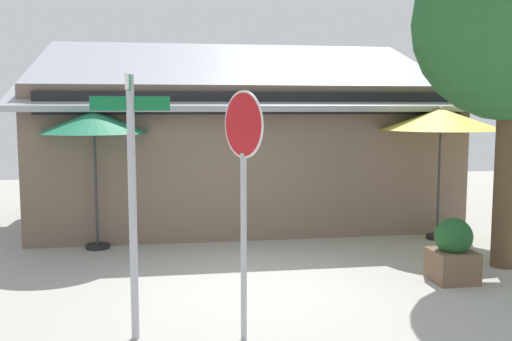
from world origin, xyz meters
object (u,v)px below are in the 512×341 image
object	(u,v)px
patio_umbrella_forest_green_left	(94,123)
sidewalk_planter	(453,251)
stop_sign	(243,169)
patio_umbrella_mustard_center	(441,120)
street_sign_post	(132,179)

from	to	relation	value
patio_umbrella_forest_green_left	sidewalk_planter	size ratio (longest dim) A/B	2.72
stop_sign	patio_umbrella_forest_green_left	xyz separation A→B (m)	(-2.18, 4.72, 0.41)
stop_sign	patio_umbrella_mustard_center	distance (m)	6.42
stop_sign	patio_umbrella_forest_green_left	distance (m)	5.21
patio_umbrella_forest_green_left	stop_sign	bearing A→B (deg)	-65.25
patio_umbrella_mustard_center	sidewalk_planter	bearing A→B (deg)	-112.17
patio_umbrella_mustard_center	sidewalk_planter	world-z (taller)	patio_umbrella_mustard_center
stop_sign	sidewalk_planter	world-z (taller)	stop_sign
street_sign_post	patio_umbrella_mustard_center	bearing A→B (deg)	35.98
sidewalk_planter	patio_umbrella_forest_green_left	bearing A→B (deg)	152.06
street_sign_post	sidewalk_planter	xyz separation A→B (m)	(4.71, 1.48, -1.39)
street_sign_post	patio_umbrella_forest_green_left	world-z (taller)	street_sign_post
stop_sign	sidewalk_planter	xyz separation A→B (m)	(3.47, 1.72, -1.51)
stop_sign	sidewalk_planter	size ratio (longest dim) A/B	2.88
patio_umbrella_forest_green_left	patio_umbrella_mustard_center	distance (m)	6.77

